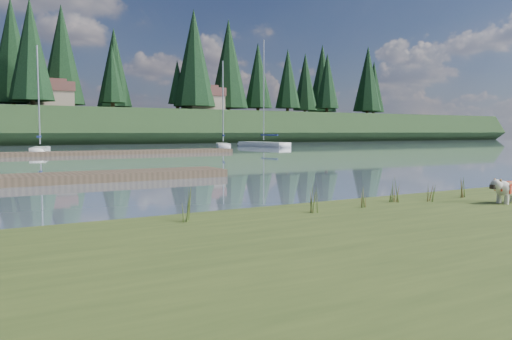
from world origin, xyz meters
TOP-DOWN VIEW (x-y plane):
  - ground at (0.00, 30.00)m, footprint 200.00×200.00m
  - bank at (0.00, -6.00)m, footprint 60.00×9.00m
  - ridge at (0.00, 73.00)m, footprint 200.00×20.00m
  - bulldog at (4.51, -3.58)m, footprint 0.84×0.42m
  - dock_near at (-4.00, 9.00)m, footprint 16.00×2.00m
  - dock_far at (2.00, 30.00)m, footprint 26.00×2.20m
  - sailboat_bg_2 at (0.15, 33.79)m, footprint 2.23×5.71m
  - sailboat_bg_4 at (18.62, 38.21)m, footprint 3.50×6.15m
  - sailboat_bg_5 at (25.58, 42.33)m, footprint 2.88×9.13m
  - weed_0 at (0.46, -2.55)m, footprint 0.17×0.14m
  - weed_1 at (1.60, -2.51)m, footprint 0.17×0.14m
  - weed_2 at (2.63, -2.33)m, footprint 0.17×0.14m
  - weed_3 at (-1.87, -2.24)m, footprint 0.17×0.14m
  - weed_4 at (3.33, -2.65)m, footprint 0.17×0.14m
  - weed_5 at (4.51, -2.52)m, footprint 0.17×0.14m
  - mud_lip at (0.00, -1.60)m, footprint 60.00×0.50m
  - conifer_4 at (3.00, 66.00)m, footprint 6.16×6.16m
  - conifer_5 at (15.00, 70.00)m, footprint 3.96×3.96m
  - conifer_6 at (28.00, 68.00)m, footprint 7.04×7.04m
  - conifer_7 at (42.00, 71.00)m, footprint 5.28×5.28m
  - conifer_8 at (55.00, 67.00)m, footprint 4.62×4.62m
  - conifer_9 at (68.00, 70.00)m, footprint 5.94×5.94m
  - house_1 at (6.00, 71.00)m, footprint 6.30×5.30m
  - house_2 at (30.00, 69.00)m, footprint 6.30×5.30m

SIDE VIEW (x-z plane):
  - ground at x=0.00m, z-range 0.00..0.00m
  - mud_lip at x=0.00m, z-range 0.00..0.14m
  - dock_near at x=-4.00m, z-range 0.00..0.30m
  - dock_far at x=2.00m, z-range 0.00..0.30m
  - bank at x=0.00m, z-range 0.00..0.35m
  - sailboat_bg_5 at x=25.58m, z-range -6.04..6.68m
  - sailboat_bg_4 at x=18.62m, z-range -4.32..4.98m
  - sailboat_bg_2 at x=0.15m, z-range -4.01..4.68m
  - weed_1 at x=1.60m, z-range 0.31..0.75m
  - weed_4 at x=3.33m, z-range 0.31..0.83m
  - weed_0 at x=0.46m, z-range 0.31..0.83m
  - weed_5 at x=4.51m, z-range 0.31..0.83m
  - weed_3 at x=-1.87m, z-range 0.30..0.90m
  - weed_2 at x=2.63m, z-range 0.30..0.92m
  - bulldog at x=4.51m, z-range 0.41..0.91m
  - ridge at x=0.00m, z-range 0.00..5.00m
  - house_1 at x=6.00m, z-range 4.99..9.64m
  - house_2 at x=30.00m, z-range 4.99..9.64m
  - conifer_5 at x=15.00m, z-range 5.65..16.00m
  - conifer_8 at x=55.00m, z-range 5.62..17.40m
  - conifer_7 at x=42.00m, z-range 5.59..18.79m
  - conifer_9 at x=68.00m, z-range 5.55..20.18m
  - conifer_4 at x=3.00m, z-range 5.54..20.64m
  - conifer_6 at x=28.00m, z-range 5.49..22.49m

